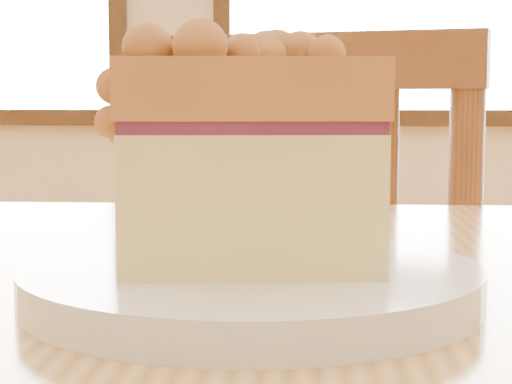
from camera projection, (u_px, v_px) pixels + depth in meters
plate at (251, 284)px, 0.44m from camera, size 0.23×0.23×0.02m
cake_slice at (249, 151)px, 0.43m from camera, size 0.14×0.11×0.12m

